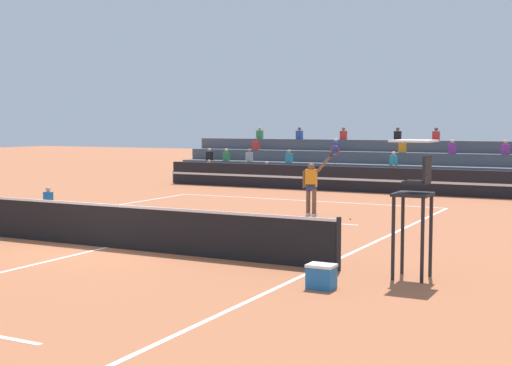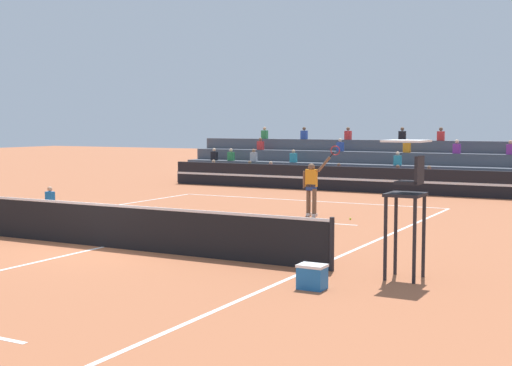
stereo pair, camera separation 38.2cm
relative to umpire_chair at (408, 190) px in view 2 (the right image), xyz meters
The scene contains 10 objects.
ground_plane 7.69m from the umpire_chair, behind, with size 120.00×120.00×0.00m, color #AD603D.
court_lines 7.68m from the umpire_chair, behind, with size 11.10×23.90×0.01m.
tennis_net 7.58m from the umpire_chair, behind, with size 12.00×0.10×1.10m.
sponsor_banner_wall 17.97m from the umpire_chair, 114.69° to the left, with size 18.00×0.26×1.10m.
bleacher_stand 20.87m from the umpire_chair, 111.05° to the left, with size 19.34×3.80×2.83m.
umpire_chair is the anchor object (origin of this frame).
ball_kid_courtside 14.70m from the umpire_chair, 161.21° to the left, with size 0.30×0.36×0.84m.
tennis_player 9.45m from the umpire_chair, 124.98° to the left, with size 1.27×0.32×2.36m.
tennis_ball 8.64m from the umpire_chair, 118.10° to the left, with size 0.07×0.07×0.07m, color #C6DB33.
equipment_cooler 2.54m from the umpire_chair, 127.54° to the right, with size 0.50×0.38×0.45m.
Camera 2 is at (11.37, -13.24, 2.97)m, focal length 50.00 mm.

